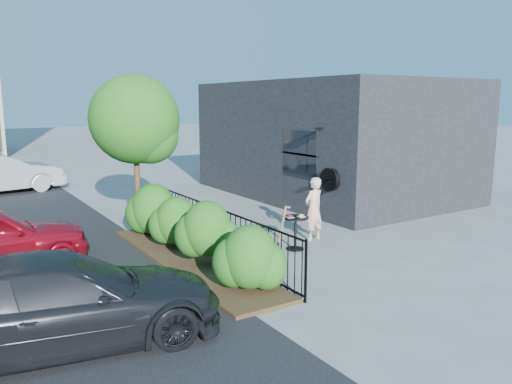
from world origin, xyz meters
TOP-DOWN VIEW (x-y plane):
  - ground at (0.00, 0.00)m, footprint 120.00×120.00m
  - shop_building at (5.50, 4.50)m, footprint 6.22×9.00m
  - fence at (-1.50, 0.00)m, footprint 0.05×6.05m
  - planting_bed at (-2.20, 0.00)m, footprint 1.30×6.00m
  - shrubs at (-2.10, 0.10)m, footprint 1.10×5.60m
  - patio_tree at (-2.24, 2.76)m, footprint 2.20×2.20m
  - cafe_table at (0.20, -0.47)m, footprint 0.61×0.61m
  - woman at (1.07, -0.05)m, footprint 0.62×0.46m
  - shovel at (-1.26, -1.83)m, footprint 0.48×0.19m
  - car_darkgrey at (-5.25, -2.36)m, footprint 4.65×2.44m

SIDE VIEW (x-z plane):
  - ground at x=0.00m, z-range 0.00..0.00m
  - planting_bed at x=-2.20m, z-range 0.00..0.08m
  - cafe_table at x=0.20m, z-range 0.12..0.93m
  - fence at x=-1.50m, z-range 0.01..1.11m
  - shovel at x=-1.26m, z-range -0.09..1.35m
  - car_darkgrey at x=-5.25m, z-range 0.00..1.29m
  - shrubs at x=-2.10m, z-range 0.08..1.32m
  - woman at x=1.07m, z-range 0.00..1.54m
  - shop_building at x=5.50m, z-range 0.00..4.00m
  - patio_tree at x=-2.24m, z-range 0.79..4.73m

